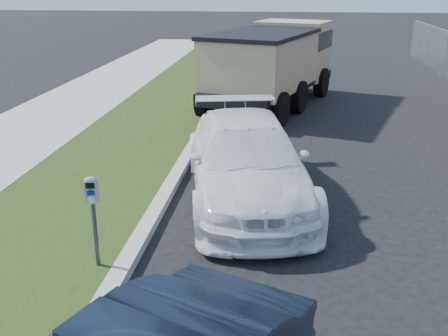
# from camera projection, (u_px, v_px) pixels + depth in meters

# --- Properties ---
(ground) EXTENTS (120.00, 120.00, 0.00)m
(ground) POSITION_uv_depth(u_px,v_px,m) (313.00, 261.00, 7.51)
(ground) COLOR black
(ground) RESTS_ON ground
(streetside) EXTENTS (6.12, 50.00, 0.15)m
(streetside) POSITION_uv_depth(u_px,v_px,m) (13.00, 188.00, 9.96)
(streetside) COLOR gray
(streetside) RESTS_ON ground
(parking_meter) EXTENTS (0.19, 0.14, 1.30)m
(parking_meter) POSITION_uv_depth(u_px,v_px,m) (93.00, 202.00, 6.84)
(parking_meter) COLOR #3F4247
(parking_meter) RESTS_ON ground
(white_wagon) EXTENTS (2.95, 5.30, 1.45)m
(white_wagon) POSITION_uv_depth(u_px,v_px,m) (248.00, 160.00, 9.48)
(white_wagon) COLOR white
(white_wagon) RESTS_ON ground
(dump_truck) EXTENTS (4.15, 6.68, 2.46)m
(dump_truck) POSITION_uv_depth(u_px,v_px,m) (273.00, 61.00, 16.44)
(dump_truck) COLOR black
(dump_truck) RESTS_ON ground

